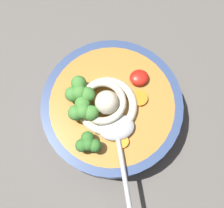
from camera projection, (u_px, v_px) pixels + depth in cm
name	position (u px, v px, depth cm)	size (l,w,h in cm)	color
table_slab	(102.00, 101.00, 58.43)	(98.00, 98.00, 3.99)	#5B5651
soup_bowl	(112.00, 109.00, 52.11)	(24.32, 24.32, 6.91)	#334775
noodle_pile	(106.00, 104.00, 47.47)	(11.13, 10.91, 4.47)	beige
soup_spoon	(118.00, 136.00, 46.54)	(6.01, 17.21, 1.60)	#B7B7BC
chili_sauce_dollop	(139.00, 76.00, 49.57)	(3.31, 2.98, 1.49)	red
broccoli_floret_beside_noodles	(83.00, 110.00, 46.06)	(4.91, 4.23, 3.89)	#7A9E60
broccoli_floret_right	(88.00, 143.00, 44.95)	(4.09, 3.52, 3.23)	#7A9E60
broccoli_floret_center	(80.00, 92.00, 46.97)	(4.92, 4.24, 3.89)	#7A9E60
carrot_slice_front	(140.00, 98.00, 48.88)	(2.71, 2.71, 0.63)	orange
carrot_slice_extra_a	(122.00, 142.00, 46.73)	(2.15, 2.15, 0.66)	orange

